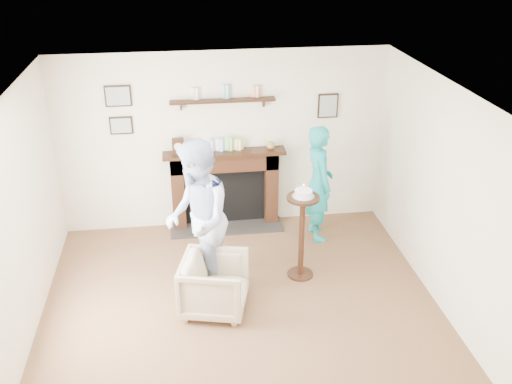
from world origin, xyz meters
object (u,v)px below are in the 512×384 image
at_px(armchair, 216,308).
at_px(man, 201,289).
at_px(pedestal_table, 302,221).
at_px(woman, 316,235).

relative_size(armchair, man, 0.38).
height_order(armchair, pedestal_table, pedestal_table).
distance_m(armchair, woman, 2.11).
relative_size(man, woman, 1.16).
bearing_deg(woman, armchair, 129.30).
height_order(woman, pedestal_table, pedestal_table).
bearing_deg(man, pedestal_table, 94.56).
distance_m(armchair, pedestal_table, 1.45).
xyz_separation_m(man, woman, (1.67, 1.06, 0.00)).
distance_m(man, pedestal_table, 1.47).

